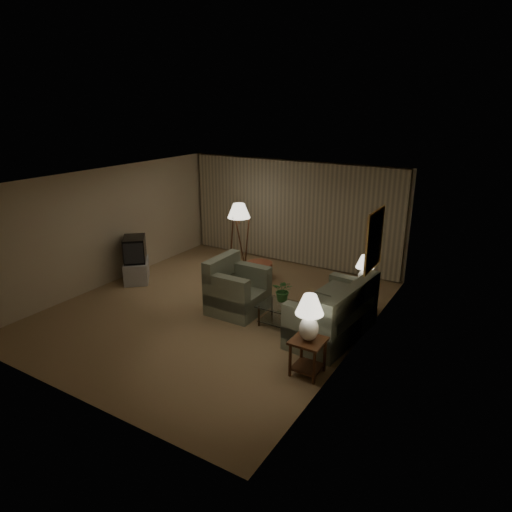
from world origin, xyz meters
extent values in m
plane|color=#90764F|center=(0.00, 0.00, 0.00)|extent=(7.00, 7.00, 0.00)
cube|color=#C4B796|center=(0.00, 3.50, 1.35)|extent=(6.00, 0.04, 2.70)
cube|color=#C4B796|center=(-3.00, 0.00, 1.35)|extent=(0.04, 7.00, 2.70)
cube|color=#C4B796|center=(3.00, 0.00, 1.35)|extent=(0.04, 7.00, 2.70)
cube|color=white|center=(0.00, 0.00, 2.70)|extent=(6.00, 7.00, 0.04)
cube|color=#C1B595|center=(0.00, 3.42, 1.35)|extent=(5.85, 0.12, 2.65)
cube|color=gold|center=(2.98, 0.80, 1.75)|extent=(0.03, 0.90, 1.10)
cube|color=#AB291F|center=(2.95, 0.80, 1.75)|extent=(0.02, 0.80, 1.00)
cube|color=gray|center=(2.50, 0.17, 0.22)|extent=(2.10, 1.32, 0.45)
cube|color=gray|center=(0.47, 0.15, 0.23)|extent=(1.06, 1.00, 0.47)
cube|color=#321D0D|center=(2.65, -1.18, 0.58)|extent=(0.51, 0.51, 0.04)
cube|color=#321D0D|center=(2.65, -1.18, 0.12)|extent=(0.43, 0.43, 0.02)
cylinder|color=#321D0D|center=(2.45, -1.38, 0.28)|extent=(0.05, 0.05, 0.56)
cylinder|color=#321D0D|center=(2.45, -0.98, 0.28)|extent=(0.05, 0.05, 0.56)
cylinder|color=#321D0D|center=(2.85, -1.38, 0.28)|extent=(0.05, 0.05, 0.56)
cylinder|color=#321D0D|center=(2.85, -0.98, 0.28)|extent=(0.05, 0.05, 0.56)
cube|color=#321D0D|center=(2.65, 1.42, 0.58)|extent=(0.50, 0.42, 0.04)
cube|color=#321D0D|center=(2.65, 1.42, 0.12)|extent=(0.42, 0.36, 0.02)
cylinder|color=#321D0D|center=(2.45, 1.26, 0.28)|extent=(0.05, 0.05, 0.56)
cylinder|color=#321D0D|center=(2.45, 1.58, 0.28)|extent=(0.05, 0.05, 0.56)
cylinder|color=#321D0D|center=(2.85, 1.26, 0.28)|extent=(0.05, 0.05, 0.56)
cylinder|color=#321D0D|center=(2.85, 1.58, 0.28)|extent=(0.05, 0.05, 0.56)
ellipsoid|color=white|center=(2.65, -1.18, 0.79)|extent=(0.31, 0.31, 0.38)
cylinder|color=white|center=(2.65, -1.18, 1.03)|extent=(0.03, 0.03, 0.09)
cone|color=beige|center=(2.65, -1.18, 1.20)|extent=(0.44, 0.44, 0.31)
ellipsoid|color=white|center=(2.65, 1.42, 0.76)|extent=(0.25, 0.25, 0.32)
cylinder|color=white|center=(2.65, 1.42, 0.95)|extent=(0.03, 0.03, 0.07)
cone|color=beige|center=(2.65, 1.42, 1.10)|extent=(0.36, 0.36, 0.25)
cube|color=silver|center=(1.70, 0.07, 0.41)|extent=(1.20, 0.65, 0.02)
cube|color=silver|center=(1.70, 0.07, 0.10)|extent=(1.11, 0.57, 0.01)
cylinder|color=#3A2917|center=(1.17, -0.19, 0.20)|extent=(0.04, 0.04, 0.40)
cylinder|color=#3A2917|center=(1.17, 0.33, 0.20)|extent=(0.04, 0.04, 0.40)
cylinder|color=#3A2917|center=(2.23, -0.19, 0.20)|extent=(0.04, 0.04, 0.40)
cylinder|color=#3A2917|center=(2.23, 0.33, 0.20)|extent=(0.04, 0.04, 0.40)
cube|color=#A9A9AB|center=(-2.55, 0.31, 0.25)|extent=(1.41, 1.40, 0.50)
cube|color=black|center=(-2.55, 0.31, 0.79)|extent=(1.16, 1.16, 0.58)
cylinder|color=#321D0D|center=(-0.82, 2.17, 1.35)|extent=(0.04, 0.04, 0.25)
cone|color=beige|center=(-0.82, 2.17, 1.55)|extent=(0.56, 0.56, 0.35)
cylinder|color=#9F5335|center=(-0.07, 1.91, 0.21)|extent=(0.71, 0.71, 0.42)
imported|color=silver|center=(1.55, 0.07, 0.49)|extent=(0.14, 0.14, 0.15)
imported|color=#377735|center=(1.55, 0.07, 0.78)|extent=(0.45, 0.41, 0.43)
imported|color=olive|center=(1.95, -0.03, 0.42)|extent=(0.18, 0.24, 0.02)
camera|label=1|loc=(5.20, -6.95, 4.10)|focal=32.00mm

